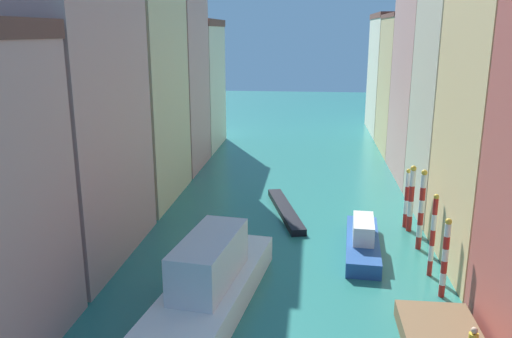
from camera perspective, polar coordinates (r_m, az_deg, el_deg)
ground_plane at (r=40.45m, az=3.83°, el=-3.66°), size 154.00×154.00×0.00m
building_left_1 at (r=30.74m, az=-20.55°, el=7.46°), size 6.59×11.12×18.71m
building_left_2 at (r=40.86m, az=-13.69°, el=11.05°), size 6.59×10.35×20.78m
building_left_3 at (r=50.12m, az=-9.92°, el=12.43°), size 6.59×8.74×21.74m
building_left_4 at (r=59.44m, az=-7.26°, el=9.21°), size 6.59×9.69×14.13m
building_right_2 at (r=39.19m, az=22.42°, el=8.02°), size 6.59×8.40×17.78m
building_right_3 at (r=48.53m, az=19.31°, el=9.00°), size 6.59×10.96×17.10m
building_right_4 at (r=58.96m, az=16.97°, el=8.90°), size 6.59×10.32×14.67m
building_right_5 at (r=70.27m, az=15.29°, el=10.06°), size 6.59×12.20×15.08m
mooring_pole_0 at (r=27.41m, az=20.08°, el=-9.10°), size 0.33×0.33×4.15m
mooring_pole_1 at (r=29.37m, az=18.88°, el=-6.85°), size 0.29×0.29×4.64m
mooring_pole_2 at (r=32.64m, az=17.72°, el=-4.22°), size 0.36×0.36×5.01m
mooring_pole_3 at (r=36.13m, az=16.24°, el=-3.04°), size 0.32×0.32×4.09m
mooring_pole_4 at (r=35.47m, az=16.70°, el=-3.06°), size 0.39×0.39×4.49m
vaporetto_white at (r=25.30m, az=-5.08°, el=-12.36°), size 5.04×12.42×3.61m
gondola_black at (r=37.94m, az=3.25°, el=-4.55°), size 3.26×9.02×0.46m
motorboat_0 at (r=32.05m, az=11.65°, el=-7.71°), size 2.44×7.72×2.03m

